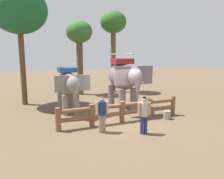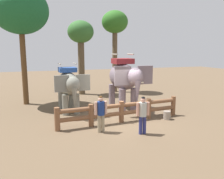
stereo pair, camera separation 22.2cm
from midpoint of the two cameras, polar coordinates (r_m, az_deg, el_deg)
The scene contains 10 objects.
ground_plane at distance 11.45m, azimuth 2.75°, elevation -8.00°, with size 60.00×60.00×0.00m, color brown.
log_fence at distance 11.20m, azimuth 2.94°, elevation -5.19°, with size 6.43×0.67×1.05m.
elephant_near_left at distance 13.06m, azimuth -10.30°, elevation 1.11°, with size 1.84×3.22×2.77m.
elephant_center at distance 13.59m, azimuth 3.50°, elevation 2.82°, with size 2.18×3.81×3.29m.
tourist_woman_in_black at distance 9.79m, azimuth -2.13°, elevation -5.46°, with size 0.56×0.32×1.60m.
tourist_man_in_blue at distance 9.66m, azimuth 8.36°, elevation -5.71°, with size 0.57×0.33×1.61m.
tree_far_left at distance 15.83m, azimuth -21.51°, elevation 17.73°, with size 3.43×3.43×7.37m.
tree_back_center at distance 19.30m, azimuth 1.06°, elevation 15.62°, with size 2.13×2.13×6.66m.
tree_far_right at distance 18.27m, azimuth -7.46°, elevation 12.97°, with size 2.02×2.02×5.75m.
feed_bucket at distance 12.12m, azimuth 14.04°, elevation -6.24°, with size 0.37×0.37×0.42m.
Camera 2 is at (-3.96, -10.15, 3.51)m, focal length 36.64 mm.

